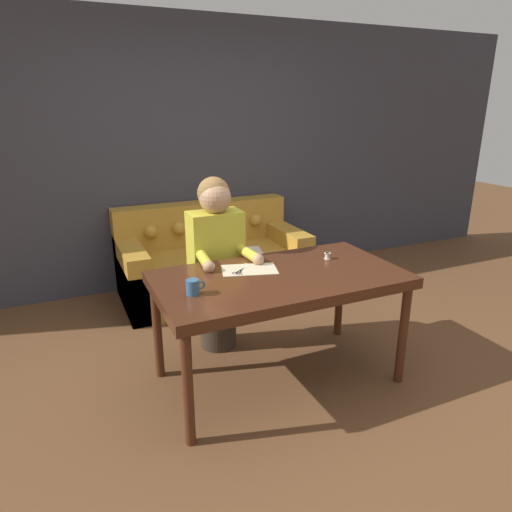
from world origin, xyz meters
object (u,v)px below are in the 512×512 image
scissors (240,271)px  mug (193,287)px  dining_table (280,285)px  couch (212,263)px  person (217,262)px  thread_spool (327,256)px

scissors → mug: mug is taller
scissors → dining_table: bearing=-35.9°
couch → person: person is taller
couch → scissors: size_ratio=9.23×
couch → scissors: (-0.30, -1.47, 0.46)m
dining_table → mug: size_ratio=14.03×
dining_table → scissors: bearing=144.1°
mug → thread_spool: bearing=11.6°
dining_table → person: person is taller
dining_table → thread_spool: 0.47m
person → scissors: bearing=-89.0°
couch → person: size_ratio=1.33×
couch → scissors: 1.57m
couch → thread_spool: size_ratio=39.02×
person → mug: size_ratio=11.65×
person → mug: person is taller
mug → person: bearing=60.7°
person → scissors: 0.45m
mug → thread_spool: (1.04, 0.21, -0.02)m
mug → couch: bearing=68.1°
couch → person: (-0.31, -1.03, 0.38)m
couch → scissors: bearing=-101.4°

